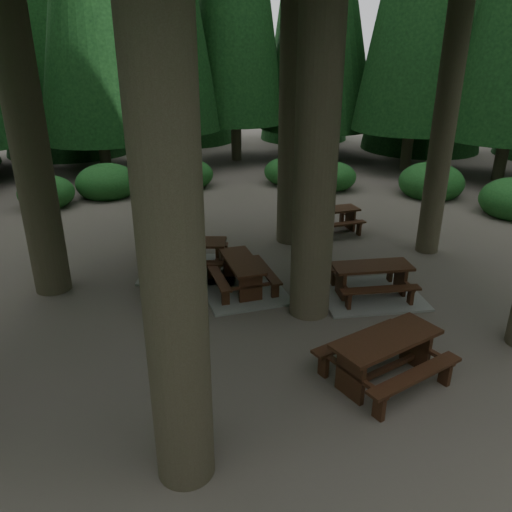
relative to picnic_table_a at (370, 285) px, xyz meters
name	(u,v)px	position (x,y,z in m)	size (l,w,h in m)	color
ground	(279,323)	(-2.43, -0.31, -0.26)	(80.00, 80.00, 0.00)	#4C443E
picnic_table_a	(370,285)	(0.00, 0.00, 0.00)	(2.65, 2.37, 0.76)	gray
picnic_table_b	(171,275)	(-4.14, 1.82, 0.23)	(1.61, 1.89, 0.74)	#381F10
picnic_table_c	(190,260)	(-3.39, 2.97, 0.02)	(2.94, 2.74, 0.79)	gray
picnic_table_d	(331,217)	(1.39, 4.07, 0.22)	(1.77, 1.47, 0.72)	#381F10
picnic_table_e	(386,352)	(-1.61, -2.71, 0.30)	(2.19, 1.89, 0.84)	#381F10
picnic_table_f	(242,280)	(-2.57, 1.43, -0.01)	(2.01, 2.35, 0.74)	gray
shrub_ring	(294,285)	(-1.73, 0.44, 0.14)	(23.86, 24.64, 1.49)	#1C531D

